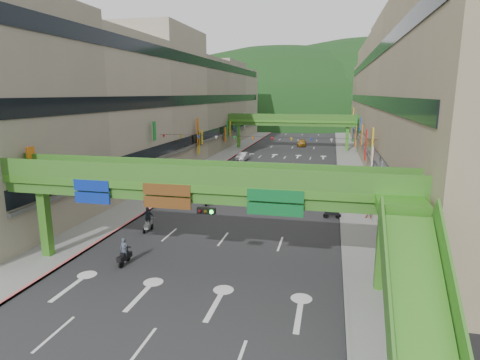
{
  "coord_description": "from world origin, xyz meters",
  "views": [
    {
      "loc": [
        7.89,
        -16.66,
        11.19
      ],
      "look_at": [
        0.0,
        18.0,
        3.5
      ],
      "focal_mm": 30.0,
      "sensor_mm": 36.0,
      "label": 1
    }
  ],
  "objects_px": {
    "scooter_rider_mid": "(294,170)",
    "car_yellow": "(302,143)",
    "scooter_rider_near": "(124,253)",
    "car_silver": "(242,157)",
    "overpass_near": "(208,196)",
    "pedestrian_red": "(370,211)"
  },
  "relations": [
    {
      "from": "scooter_rider_mid",
      "to": "car_yellow",
      "type": "relative_size",
      "value": 0.48
    },
    {
      "from": "scooter_rider_near",
      "to": "car_silver",
      "type": "height_order",
      "value": "scooter_rider_near"
    },
    {
      "from": "overpass_near",
      "to": "pedestrian_red",
      "type": "distance_m",
      "value": 18.41
    },
    {
      "from": "overpass_near",
      "to": "scooter_rider_mid",
      "type": "bearing_deg",
      "value": 86.03
    },
    {
      "from": "car_silver",
      "to": "pedestrian_red",
      "type": "bearing_deg",
      "value": -56.23
    },
    {
      "from": "scooter_rider_near",
      "to": "car_silver",
      "type": "xyz_separation_m",
      "value": [
        -1.5,
        43.11,
        -0.14
      ]
    },
    {
      "from": "car_silver",
      "to": "overpass_near",
      "type": "bearing_deg",
      "value": -78.29
    },
    {
      "from": "car_silver",
      "to": "pedestrian_red",
      "type": "height_order",
      "value": "pedestrian_red"
    },
    {
      "from": "pedestrian_red",
      "to": "overpass_near",
      "type": "bearing_deg",
      "value": -119.32
    },
    {
      "from": "scooter_rider_near",
      "to": "car_yellow",
      "type": "height_order",
      "value": "scooter_rider_near"
    },
    {
      "from": "car_silver",
      "to": "scooter_rider_mid",
      "type": "bearing_deg",
      "value": -49.05
    },
    {
      "from": "overpass_near",
      "to": "car_silver",
      "type": "relative_size",
      "value": 6.6
    },
    {
      "from": "overpass_near",
      "to": "car_yellow",
      "type": "relative_size",
      "value": 6.38
    },
    {
      "from": "overpass_near",
      "to": "scooter_rider_near",
      "type": "height_order",
      "value": "overpass_near"
    },
    {
      "from": "overpass_near",
      "to": "scooter_rider_near",
      "type": "bearing_deg",
      "value": 174.48
    },
    {
      "from": "car_silver",
      "to": "car_yellow",
      "type": "distance_m",
      "value": 23.1
    },
    {
      "from": "pedestrian_red",
      "to": "car_yellow",
      "type": "bearing_deg",
      "value": 108.41
    },
    {
      "from": "car_silver",
      "to": "car_yellow",
      "type": "relative_size",
      "value": 0.97
    },
    {
      "from": "car_yellow",
      "to": "overpass_near",
      "type": "bearing_deg",
      "value": -91.43
    },
    {
      "from": "scooter_rider_near",
      "to": "pedestrian_red",
      "type": "distance_m",
      "value": 21.7
    },
    {
      "from": "overpass_near",
      "to": "pedestrian_red",
      "type": "relative_size",
      "value": 16.35
    },
    {
      "from": "scooter_rider_mid",
      "to": "car_silver",
      "type": "relative_size",
      "value": 0.49
    }
  ]
}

